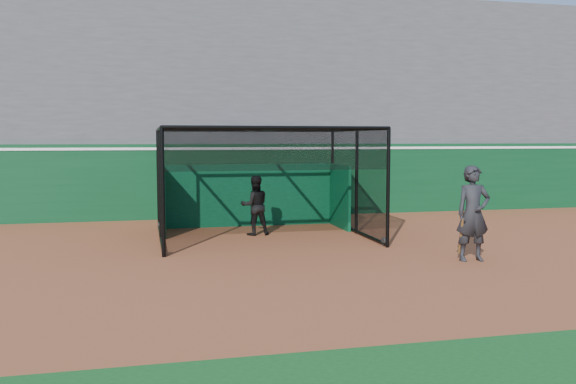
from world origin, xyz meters
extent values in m
plane|color=brown|center=(0.00, 0.00, 0.00)|extent=(120.00, 120.00, 0.00)
cube|color=#0A3A1B|center=(0.00, 8.50, 1.25)|extent=(50.00, 0.45, 2.50)
cube|color=white|center=(0.00, 8.50, 2.35)|extent=(50.00, 0.50, 0.08)
cube|color=#4C4C4F|center=(0.00, 12.38, 3.88)|extent=(50.00, 7.85, 7.75)
cube|color=#4C4C4F|center=(0.00, 15.80, 8.35)|extent=(50.00, 0.30, 1.20)
cube|color=#074828|center=(0.55, 6.18, 0.95)|extent=(5.30, 0.10, 1.90)
cylinder|color=black|center=(-2.16, 1.93, 0.11)|extent=(0.08, 0.22, 0.22)
cylinder|color=black|center=(3.26, 1.93, 0.11)|extent=(0.08, 0.22, 0.22)
cylinder|color=black|center=(-2.16, 6.10, 0.11)|extent=(0.08, 0.22, 0.22)
cylinder|color=black|center=(3.26, 6.10, 0.11)|extent=(0.08, 0.22, 0.22)
imported|color=black|center=(0.41, 4.39, 0.83)|extent=(0.84, 0.68, 1.66)
imported|color=black|center=(4.43, -0.25, 1.05)|extent=(0.79, 0.55, 2.10)
cylinder|color=#593819|center=(4.18, -0.20, 0.55)|extent=(0.14, 0.32, 0.81)
camera|label=1|loc=(-2.54, -12.19, 2.68)|focal=38.00mm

